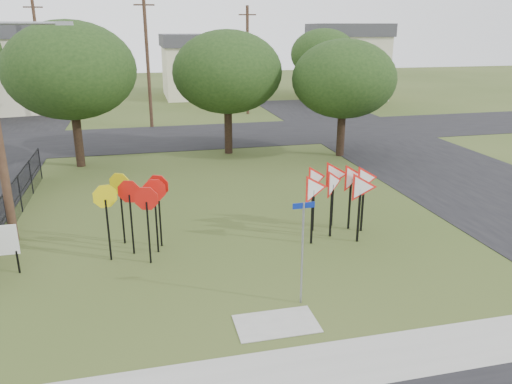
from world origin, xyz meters
TOP-DOWN VIEW (x-y plane):
  - ground at (0.00, 0.00)m, footprint 140.00×140.00m
  - sidewalk at (0.00, -4.20)m, footprint 30.00×1.60m
  - street_right at (12.00, 10.00)m, footprint 8.00×50.00m
  - street_far at (0.00, 20.00)m, footprint 60.00×8.00m
  - curb_pad at (0.00, -2.40)m, footprint 2.00×1.20m
  - street_name_sign at (0.89, -1.58)m, footprint 0.58×0.06m
  - stop_sign_cluster at (-3.17, 2.54)m, footprint 2.31×2.01m
  - yield_sign_cluster at (3.54, 2.54)m, footprint 3.14×1.69m
  - far_pole_a at (-2.00, 24.00)m, footprint 1.40×0.24m
  - far_pole_b at (6.00, 28.00)m, footprint 1.40×0.24m
  - far_pole_c at (-10.00, 30.00)m, footprint 1.40×0.24m
  - fence_run at (-7.60, 6.25)m, footprint 0.05×11.55m
  - house_mid at (4.00, 40.00)m, footprint 8.40×8.40m
  - house_right at (18.00, 36.00)m, footprint 8.30×8.30m
  - tree_near_left at (-6.00, 14.00)m, footprint 6.40×6.40m
  - tree_near_mid at (2.00, 15.00)m, footprint 6.00×6.00m
  - tree_near_right at (8.00, 13.00)m, footprint 5.60×5.60m
  - tree_far_right at (14.00, 32.00)m, footprint 6.00×6.00m

SIDE VIEW (x-z plane):
  - ground at x=0.00m, z-range 0.00..0.00m
  - sidewalk at x=0.00m, z-range 0.00..0.02m
  - street_right at x=12.00m, z-range 0.00..0.02m
  - street_far at x=0.00m, z-range 0.00..0.02m
  - curb_pad at x=0.00m, z-range 0.00..0.02m
  - fence_run at x=-7.60m, z-range 0.03..1.53m
  - street_name_sign at x=0.89m, z-range 0.22..3.01m
  - yield_sign_cluster at x=3.54m, z-range 0.58..3.05m
  - stop_sign_cluster at x=-3.17m, z-range 0.60..3.06m
  - house_mid at x=4.00m, z-range 0.05..6.25m
  - house_right at x=18.00m, z-range 0.05..7.25m
  - tree_near_right at x=8.00m, z-range 1.06..7.39m
  - far_pole_b at x=6.00m, z-range 0.10..8.60m
  - tree_near_mid at x=2.00m, z-range 1.14..7.94m
  - tree_far_right at x=14.00m, z-range 1.14..7.94m
  - far_pole_a at x=-2.00m, z-range 0.10..9.10m
  - far_pole_c at x=-10.00m, z-range 0.10..9.10m
  - tree_near_left at x=-6.00m, z-range 1.22..8.49m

